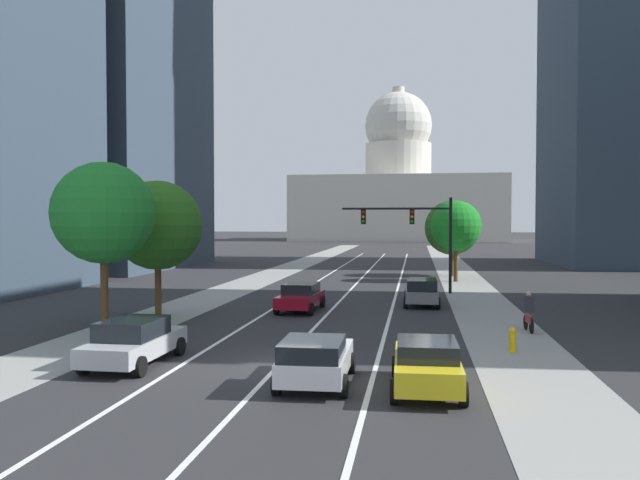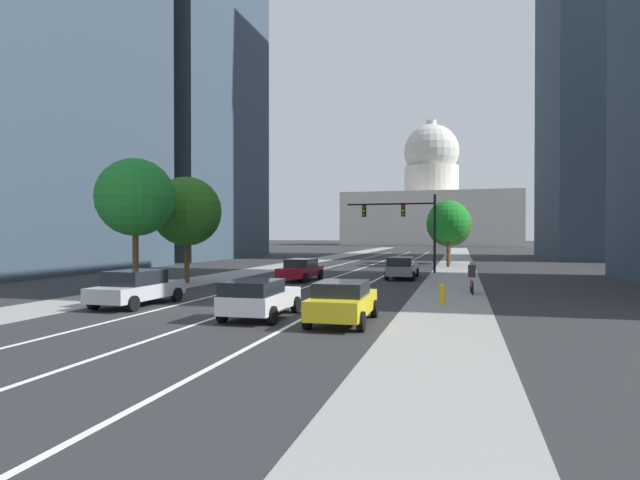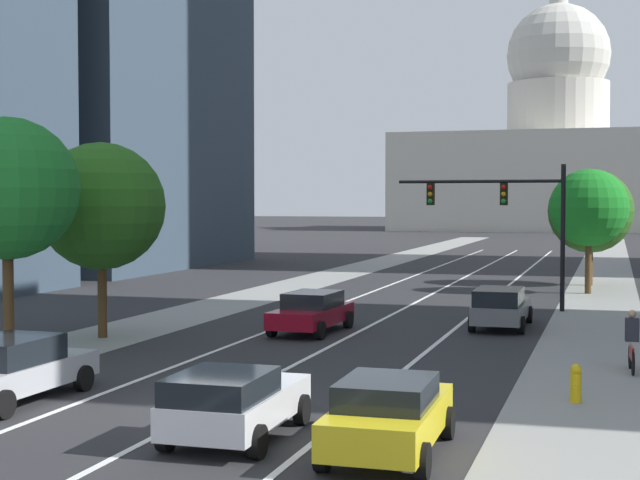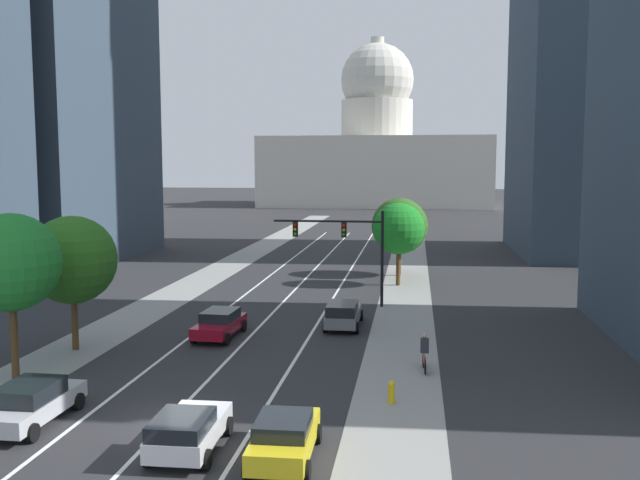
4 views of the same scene
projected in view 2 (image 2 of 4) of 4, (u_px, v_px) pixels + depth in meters
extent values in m
plane|color=#2B2B2D|center=(385.00, 260.00, 59.68)|extent=(400.00, 400.00, 0.00)
cube|color=gray|center=(307.00, 262.00, 57.04)|extent=(3.55, 130.00, 0.01)
cube|color=gray|center=(456.00, 264.00, 52.68)|extent=(3.55, 130.00, 0.01)
cube|color=white|center=(327.00, 268.00, 46.08)|extent=(0.16, 90.00, 0.01)
cube|color=white|center=(361.00, 269.00, 45.23)|extent=(0.16, 90.00, 0.01)
cube|color=white|center=(396.00, 269.00, 44.38)|extent=(0.16, 90.00, 0.01)
cube|color=#334251|center=(188.00, 87.00, 66.60)|extent=(14.04, 22.63, 45.07)
cube|color=#334251|center=(611.00, 22.00, 63.45)|extent=(15.12, 20.34, 59.33)
cube|color=beige|center=(431.00, 220.00, 149.40)|extent=(48.78, 28.51, 14.96)
cylinder|color=beige|center=(431.00, 180.00, 149.27)|extent=(15.67, 15.67, 8.16)
sphere|color=beige|center=(431.00, 152.00, 149.18)|extent=(15.95, 15.95, 15.95)
cylinder|color=beige|center=(431.00, 127.00, 149.10)|extent=(2.87, 2.87, 3.99)
cube|color=slate|center=(402.00, 269.00, 35.05)|extent=(1.75, 4.76, 0.63)
cube|color=black|center=(401.00, 261.00, 34.08)|extent=(1.60, 2.59, 0.58)
cylinder|color=black|center=(393.00, 272.00, 36.84)|extent=(0.22, 0.64, 0.64)
cylinder|color=black|center=(417.00, 273.00, 36.38)|extent=(0.22, 0.64, 0.64)
cylinder|color=black|center=(387.00, 276.00, 33.73)|extent=(0.22, 0.64, 0.64)
cylinder|color=black|center=(413.00, 276.00, 33.26)|extent=(0.22, 0.64, 0.64)
cube|color=silver|center=(261.00, 300.00, 18.64)|extent=(1.91, 4.07, 0.64)
cube|color=black|center=(252.00, 287.00, 17.78)|extent=(1.72, 2.25, 0.48)
cylinder|color=black|center=(252.00, 303.00, 20.20)|extent=(0.23, 0.64, 0.64)
cylinder|color=black|center=(296.00, 305.00, 19.74)|extent=(0.23, 0.64, 0.64)
cylinder|color=black|center=(222.00, 313.00, 17.54)|extent=(0.23, 0.64, 0.64)
cylinder|color=black|center=(272.00, 315.00, 17.09)|extent=(0.23, 0.64, 0.64)
cube|color=maroon|center=(300.00, 271.00, 33.46)|extent=(1.98, 4.51, 0.59)
cube|color=black|center=(301.00, 263.00, 33.59)|extent=(1.73, 2.32, 0.53)
cylinder|color=black|center=(296.00, 274.00, 35.17)|extent=(0.25, 0.65, 0.64)
cylinder|color=black|center=(320.00, 275.00, 34.61)|extent=(0.25, 0.65, 0.64)
cylinder|color=black|center=(279.00, 277.00, 32.31)|extent=(0.25, 0.65, 0.64)
cylinder|color=black|center=(305.00, 278.00, 31.75)|extent=(0.25, 0.65, 0.64)
cube|color=yellow|center=(343.00, 304.00, 17.49)|extent=(1.84, 4.23, 0.66)
cube|color=black|center=(342.00, 288.00, 17.26)|extent=(1.66, 2.12, 0.48)
cylinder|color=black|center=(328.00, 307.00, 19.10)|extent=(0.23, 0.64, 0.64)
cylinder|color=black|center=(374.00, 309.00, 18.66)|extent=(0.23, 0.64, 0.64)
cylinder|color=black|center=(307.00, 319.00, 16.33)|extent=(0.23, 0.64, 0.64)
cylinder|color=black|center=(361.00, 322.00, 15.90)|extent=(0.23, 0.64, 0.64)
cube|color=#B2B5BA|center=(138.00, 291.00, 21.79)|extent=(1.90, 4.64, 0.61)
cube|color=black|center=(135.00, 277.00, 21.63)|extent=(1.73, 2.35, 0.60)
cylinder|color=black|center=(142.00, 293.00, 23.56)|extent=(0.23, 0.64, 0.64)
cylinder|color=black|center=(177.00, 295.00, 23.04)|extent=(0.23, 0.64, 0.64)
cylinder|color=black|center=(94.00, 302.00, 20.54)|extent=(0.23, 0.64, 0.64)
cylinder|color=black|center=(133.00, 304.00, 20.02)|extent=(0.23, 0.64, 0.64)
cylinder|color=black|center=(435.00, 234.00, 40.08)|extent=(0.20, 0.20, 6.24)
cylinder|color=black|center=(390.00, 204.00, 41.00)|extent=(7.07, 0.14, 0.14)
cube|color=black|center=(403.00, 211.00, 40.72)|extent=(0.32, 0.28, 0.96)
sphere|color=red|center=(403.00, 207.00, 40.57)|extent=(0.20, 0.20, 0.20)
sphere|color=orange|center=(403.00, 211.00, 40.58)|extent=(0.20, 0.20, 0.20)
sphere|color=green|center=(403.00, 214.00, 40.58)|extent=(0.20, 0.20, 0.20)
cube|color=black|center=(364.00, 211.00, 41.58)|extent=(0.32, 0.28, 0.96)
sphere|color=red|center=(364.00, 207.00, 41.43)|extent=(0.20, 0.20, 0.20)
sphere|color=orange|center=(364.00, 211.00, 41.44)|extent=(0.20, 0.20, 0.20)
sphere|color=green|center=(364.00, 215.00, 41.44)|extent=(0.20, 0.20, 0.20)
cylinder|color=yellow|center=(442.00, 297.00, 22.07)|extent=(0.26, 0.26, 0.70)
sphere|color=yellow|center=(442.00, 287.00, 22.07)|extent=(0.26, 0.26, 0.26)
cylinder|color=yellow|center=(442.00, 296.00, 21.92)|extent=(0.10, 0.12, 0.10)
cylinder|color=black|center=(473.00, 289.00, 25.52)|extent=(0.09, 0.66, 0.66)
cylinder|color=black|center=(471.00, 286.00, 26.53)|extent=(0.09, 0.66, 0.66)
cube|color=#A51919|center=(472.00, 283.00, 26.02)|extent=(0.12, 1.00, 0.36)
cube|color=#262833|center=(472.00, 271.00, 25.97)|extent=(0.38, 0.30, 0.64)
sphere|color=tan|center=(472.00, 263.00, 26.03)|extent=(0.22, 0.22, 0.22)
cylinder|color=#51381E|center=(448.00, 251.00, 47.78)|extent=(0.32, 0.32, 2.98)
sphere|color=#1B7E23|center=(448.00, 221.00, 47.75)|extent=(3.91, 3.91, 3.91)
cylinder|color=#51381E|center=(449.00, 252.00, 52.37)|extent=(0.32, 0.32, 2.51)
sphere|color=#2C5D1E|center=(449.00, 224.00, 52.34)|extent=(4.63, 4.63, 4.63)
cylinder|color=#51381E|center=(187.00, 259.00, 31.95)|extent=(0.32, 0.32, 3.00)
sphere|color=#29631C|center=(187.00, 211.00, 31.92)|extent=(4.36, 4.36, 4.36)
cylinder|color=#51381E|center=(136.00, 258.00, 27.38)|extent=(0.32, 0.32, 3.60)
sphere|color=#1F782A|center=(135.00, 197.00, 27.34)|extent=(4.21, 4.21, 4.21)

